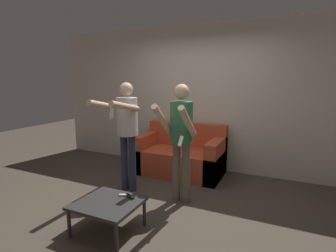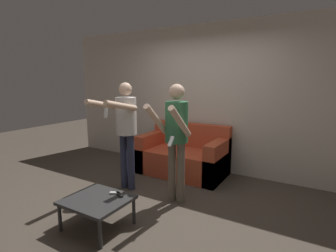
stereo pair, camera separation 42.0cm
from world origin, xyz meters
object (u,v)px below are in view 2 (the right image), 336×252
(couch, at_px, (183,157))
(coffee_table, at_px, (97,202))
(remote_near, at_px, (119,194))
(remote_far, at_px, (116,193))
(person_standing_left, at_px, (125,124))
(person_standing_right, at_px, (176,131))

(couch, relative_size, coffee_table, 2.18)
(remote_near, relative_size, remote_far, 1.00)
(person_standing_left, bearing_deg, couch, 68.03)
(couch, bearing_deg, remote_near, -85.76)
(person_standing_left, bearing_deg, remote_near, -55.05)
(coffee_table, bearing_deg, remote_far, 62.40)
(person_standing_right, xyz_separation_m, remote_near, (-0.30, -0.84, -0.65))
(remote_far, bearing_deg, remote_near, -8.19)
(person_standing_left, xyz_separation_m, person_standing_right, (0.88, 0.01, -0.02))
(person_standing_right, xyz_separation_m, remote_far, (-0.36, -0.83, -0.65))
(coffee_table, xyz_separation_m, remote_near, (0.17, 0.20, 0.05))
(person_standing_left, height_order, remote_far, person_standing_left)
(person_standing_left, height_order, coffee_table, person_standing_left)
(person_standing_right, bearing_deg, remote_near, -109.52)
(person_standing_right, distance_m, remote_far, 1.11)
(person_standing_left, xyz_separation_m, coffee_table, (0.41, -1.02, -0.73))
(person_standing_right, relative_size, coffee_table, 2.33)
(couch, bearing_deg, remote_far, -87.53)
(couch, xyz_separation_m, person_standing_left, (-0.44, -1.08, 0.74))
(person_standing_right, distance_m, coffee_table, 1.33)
(person_standing_left, xyz_separation_m, remote_near, (0.58, -0.83, -0.68))
(couch, bearing_deg, person_standing_left, -111.97)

